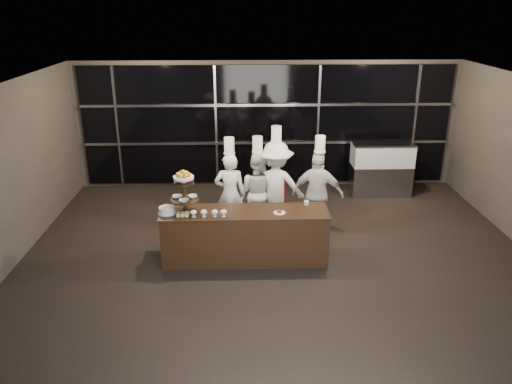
{
  "coord_description": "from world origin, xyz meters",
  "views": [
    {
      "loc": [
        -0.62,
        -6.59,
        4.21
      ],
      "look_at": [
        -0.37,
        1.46,
        1.15
      ],
      "focal_mm": 35.0,
      "sensor_mm": 36.0,
      "label": 1
    }
  ],
  "objects_px": {
    "buffet_counter": "(245,235)",
    "chef_c": "(276,186)",
    "chef_a": "(230,193)",
    "display_case": "(381,166)",
    "chef_d": "(318,193)",
    "layer_cake": "(167,210)",
    "display_stand": "(184,189)",
    "chef_b": "(257,191)"
  },
  "relations": [
    {
      "from": "buffet_counter",
      "to": "display_stand",
      "type": "xyz_separation_m",
      "value": [
        -1.0,
        -0.0,
        0.87
      ]
    },
    {
      "from": "chef_d",
      "to": "chef_b",
      "type": "bearing_deg",
      "value": 166.64
    },
    {
      "from": "chef_d",
      "to": "layer_cake",
      "type": "bearing_deg",
      "value": -158.97
    },
    {
      "from": "buffet_counter",
      "to": "display_case",
      "type": "relative_size",
      "value": 2.05
    },
    {
      "from": "display_stand",
      "to": "chef_d",
      "type": "relative_size",
      "value": 0.38
    },
    {
      "from": "chef_c",
      "to": "chef_a",
      "type": "bearing_deg",
      "value": -169.51
    },
    {
      "from": "display_stand",
      "to": "display_case",
      "type": "height_order",
      "value": "display_stand"
    },
    {
      "from": "buffet_counter",
      "to": "display_case",
      "type": "bearing_deg",
      "value": 44.53
    },
    {
      "from": "layer_cake",
      "to": "display_stand",
      "type": "bearing_deg",
      "value": 9.39
    },
    {
      "from": "layer_cake",
      "to": "chef_b",
      "type": "distance_m",
      "value": 2.04
    },
    {
      "from": "display_case",
      "to": "chef_d",
      "type": "xyz_separation_m",
      "value": [
        -1.8,
        -2.15,
        0.16
      ]
    },
    {
      "from": "display_stand",
      "to": "display_case",
      "type": "xyz_separation_m",
      "value": [
        4.19,
        3.14,
        -0.65
      ]
    },
    {
      "from": "chef_a",
      "to": "chef_d",
      "type": "bearing_deg",
      "value": -3.35
    },
    {
      "from": "display_stand",
      "to": "chef_c",
      "type": "bearing_deg",
      "value": 37.72
    },
    {
      "from": "chef_a",
      "to": "chef_c",
      "type": "relative_size",
      "value": 0.92
    },
    {
      "from": "layer_cake",
      "to": "chef_c",
      "type": "distance_m",
      "value": 2.31
    },
    {
      "from": "display_case",
      "to": "chef_a",
      "type": "relative_size",
      "value": 0.72
    },
    {
      "from": "layer_cake",
      "to": "display_case",
      "type": "xyz_separation_m",
      "value": [
        4.49,
        3.19,
        -0.29
      ]
    },
    {
      "from": "layer_cake",
      "to": "display_case",
      "type": "relative_size",
      "value": 0.22
    },
    {
      "from": "chef_a",
      "to": "chef_c",
      "type": "xyz_separation_m",
      "value": [
        0.87,
        0.16,
        0.06
      ]
    },
    {
      "from": "buffet_counter",
      "to": "chef_d",
      "type": "height_order",
      "value": "chef_d"
    },
    {
      "from": "display_case",
      "to": "chef_d",
      "type": "height_order",
      "value": "chef_d"
    },
    {
      "from": "display_case",
      "to": "chef_b",
      "type": "height_order",
      "value": "chef_b"
    },
    {
      "from": "display_stand",
      "to": "chef_a",
      "type": "relative_size",
      "value": 0.39
    },
    {
      "from": "display_case",
      "to": "chef_b",
      "type": "xyz_separation_m",
      "value": [
        -2.93,
        -1.88,
        0.12
      ]
    },
    {
      "from": "buffet_counter",
      "to": "chef_c",
      "type": "distance_m",
      "value": 1.45
    },
    {
      "from": "chef_c",
      "to": "chef_d",
      "type": "bearing_deg",
      "value": -18.34
    },
    {
      "from": "chef_d",
      "to": "chef_a",
      "type": "bearing_deg",
      "value": 176.65
    },
    {
      "from": "buffet_counter",
      "to": "chef_b",
      "type": "xyz_separation_m",
      "value": [
        0.26,
        1.25,
        0.34
      ]
    },
    {
      "from": "display_stand",
      "to": "display_case",
      "type": "relative_size",
      "value": 0.54
    },
    {
      "from": "chef_a",
      "to": "chef_d",
      "type": "relative_size",
      "value": 0.98
    },
    {
      "from": "display_case",
      "to": "chef_d",
      "type": "bearing_deg",
      "value": -129.92
    },
    {
      "from": "display_stand",
      "to": "layer_cake",
      "type": "bearing_deg",
      "value": -170.61
    },
    {
      "from": "layer_cake",
      "to": "chef_a",
      "type": "xyz_separation_m",
      "value": [
        1.03,
        1.13,
        -0.13
      ]
    },
    {
      "from": "layer_cake",
      "to": "chef_d",
      "type": "xyz_separation_m",
      "value": [
        2.69,
        1.03,
        -0.13
      ]
    },
    {
      "from": "chef_a",
      "to": "chef_b",
      "type": "relative_size",
      "value": 1.01
    },
    {
      "from": "buffet_counter",
      "to": "chef_a",
      "type": "distance_m",
      "value": 1.17
    },
    {
      "from": "layer_cake",
      "to": "chef_c",
      "type": "relative_size",
      "value": 0.14
    },
    {
      "from": "layer_cake",
      "to": "display_case",
      "type": "distance_m",
      "value": 5.51
    },
    {
      "from": "buffet_counter",
      "to": "chef_c",
      "type": "relative_size",
      "value": 1.36
    },
    {
      "from": "display_stand",
      "to": "layer_cake",
      "type": "xyz_separation_m",
      "value": [
        -0.3,
        -0.05,
        -0.37
      ]
    },
    {
      "from": "buffet_counter",
      "to": "chef_c",
      "type": "height_order",
      "value": "chef_c"
    }
  ]
}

